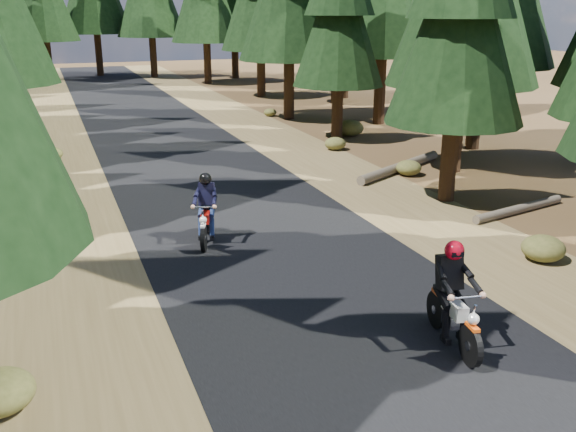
# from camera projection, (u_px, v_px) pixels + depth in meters

# --- Properties ---
(ground) EXTENTS (120.00, 120.00, 0.00)m
(ground) POSITION_uv_depth(u_px,v_px,m) (315.00, 290.00, 12.72)
(ground) COLOR #463119
(ground) RESTS_ON ground
(road) EXTENTS (6.00, 100.00, 0.01)m
(road) POSITION_uv_depth(u_px,v_px,m) (242.00, 217.00, 17.17)
(road) COLOR black
(road) RESTS_ON ground
(shoulder_l) EXTENTS (3.20, 100.00, 0.01)m
(shoulder_l) POSITION_uv_depth(u_px,v_px,m) (61.00, 238.00, 15.63)
(shoulder_l) COLOR brown
(shoulder_l) RESTS_ON ground
(shoulder_r) EXTENTS (3.20, 100.00, 0.01)m
(shoulder_r) POSITION_uv_depth(u_px,v_px,m) (393.00, 200.00, 18.72)
(shoulder_r) COLOR brown
(shoulder_r) RESTS_ON ground
(log_near) EXTENTS (4.42, 2.73, 0.32)m
(log_near) POSITION_uv_depth(u_px,v_px,m) (400.00, 167.00, 21.98)
(log_near) COLOR #4C4233
(log_near) RESTS_ON ground
(log_far) EXTENTS (3.45, 1.03, 0.24)m
(log_far) POSITION_uv_depth(u_px,v_px,m) (519.00, 209.00, 17.50)
(log_far) COLOR #4C4233
(log_far) RESTS_ON ground
(understory_shrubs) EXTENTS (16.41, 29.43, 0.71)m
(understory_shrubs) POSITION_uv_depth(u_px,v_px,m) (244.00, 183.00, 19.50)
(understory_shrubs) COLOR #474C1E
(understory_shrubs) RESTS_ON ground
(rider_lead) EXTENTS (0.92, 2.06, 1.77)m
(rider_lead) POSITION_uv_depth(u_px,v_px,m) (454.00, 313.00, 10.46)
(rider_lead) COLOR silver
(rider_lead) RESTS_ON road
(rider_follow) EXTENTS (1.16, 1.94, 1.66)m
(rider_follow) POSITION_uv_depth(u_px,v_px,m) (206.00, 220.00, 15.18)
(rider_follow) COLOR maroon
(rider_follow) RESTS_ON road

